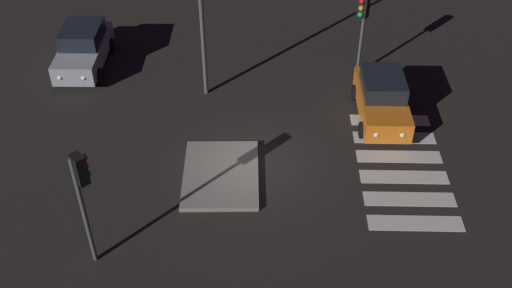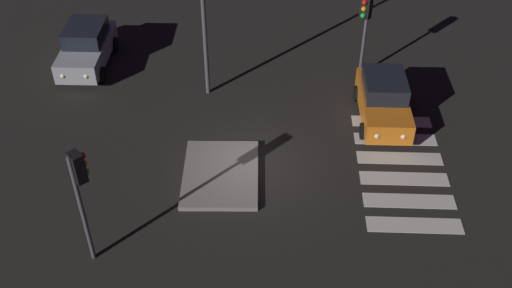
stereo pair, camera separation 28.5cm
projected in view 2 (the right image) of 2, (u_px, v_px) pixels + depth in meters
ground_plane at (256, 165)px, 22.51m from camera, size 80.00×80.00×0.00m
traffic_island at (221, 174)px, 21.97m from camera, size 3.72×2.84×0.18m
car_silver at (86, 47)px, 27.44m from camera, size 4.38×2.08×1.89m
car_orange at (383, 100)px, 24.21m from camera, size 4.26×2.02×1.84m
traffic_light_east at (365, 17)px, 25.38m from camera, size 0.53×0.54×3.88m
traffic_light_west at (80, 182)px, 17.14m from camera, size 0.54×0.53×4.17m
crosswalk_near at (402, 168)px, 22.34m from camera, size 6.45×3.20×0.02m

